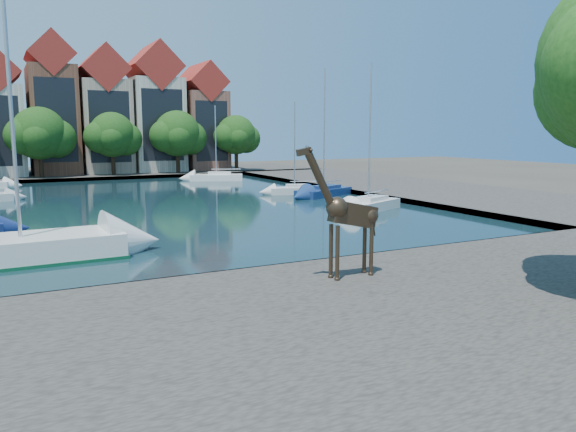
% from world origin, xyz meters
% --- Properties ---
extents(ground, '(160.00, 160.00, 0.00)m').
position_xyz_m(ground, '(0.00, 0.00, 0.00)').
color(ground, '#38332B').
rests_on(ground, ground).
extents(water_basin, '(38.00, 50.00, 0.08)m').
position_xyz_m(water_basin, '(0.00, 24.00, 0.04)').
color(water_basin, black).
rests_on(water_basin, ground).
extents(near_quay, '(50.00, 14.00, 0.50)m').
position_xyz_m(near_quay, '(0.00, -7.00, 0.25)').
color(near_quay, '#46433D').
rests_on(near_quay, ground).
extents(far_quay, '(60.00, 16.00, 0.50)m').
position_xyz_m(far_quay, '(0.00, 56.00, 0.25)').
color(far_quay, '#46433D').
rests_on(far_quay, ground).
extents(right_quay, '(14.00, 52.00, 0.50)m').
position_xyz_m(right_quay, '(25.00, 24.00, 0.25)').
color(right_quay, '#46433D').
rests_on(right_quay, ground).
extents(townhouse_center, '(5.44, 9.18, 16.93)m').
position_xyz_m(townhouse_center, '(-4.00, 55.99, 8.36)').
color(townhouse_center, brown).
rests_on(townhouse_center, far_quay).
extents(townhouse_east_inner, '(5.94, 9.18, 15.79)m').
position_xyz_m(townhouse_east_inner, '(2.00, 55.99, 7.73)').
color(townhouse_east_inner, tan).
rests_on(townhouse_east_inner, far_quay).
extents(townhouse_east_mid, '(6.43, 9.18, 16.65)m').
position_xyz_m(townhouse_east_mid, '(8.50, 55.99, 8.10)').
color(townhouse_east_mid, beige).
rests_on(townhouse_east_mid, far_quay).
extents(townhouse_east_end, '(5.44, 9.18, 14.43)m').
position_xyz_m(townhouse_east_end, '(15.00, 55.99, 7.11)').
color(townhouse_east_end, brown).
rests_on(townhouse_east_end, far_quay).
extents(far_tree_mid_west, '(7.80, 6.00, 8.00)m').
position_xyz_m(far_tree_mid_west, '(-5.89, 50.49, 5.29)').
color(far_tree_mid_west, '#332114').
rests_on(far_tree_mid_west, far_quay).
extents(far_tree_mid_east, '(7.02, 5.40, 7.52)m').
position_xyz_m(far_tree_mid_east, '(2.10, 50.49, 5.13)').
color(far_tree_mid_east, '#332114').
rests_on(far_tree_mid_east, far_quay).
extents(far_tree_east, '(7.54, 5.80, 7.84)m').
position_xyz_m(far_tree_east, '(10.11, 50.49, 5.24)').
color(far_tree_east, '#332114').
rests_on(far_tree_east, far_quay).
extents(far_tree_far_east, '(6.76, 5.20, 7.36)m').
position_xyz_m(far_tree_far_east, '(18.09, 50.49, 5.08)').
color(far_tree_far_east, '#332114').
rests_on(far_tree_far_east, far_quay).
extents(giraffe_statue, '(3.29, 0.61, 4.71)m').
position_xyz_m(giraffe_statue, '(0.62, -2.99, 2.81)').
color(giraffe_statue, '#38291C').
rests_on(giraffe_statue, near_quay).
extents(sailboat_right_a, '(6.16, 4.28, 10.37)m').
position_xyz_m(sailboat_right_a, '(13.14, 13.29, 0.63)').
color(sailboat_right_a, silver).
rests_on(sailboat_right_a, water_basin).
extents(sailboat_right_b, '(6.28, 4.33, 10.94)m').
position_xyz_m(sailboat_right_b, '(15.00, 22.67, 0.60)').
color(sailboat_right_b, navy).
rests_on(sailboat_right_b, water_basin).
extents(sailboat_right_c, '(4.82, 2.67, 8.26)m').
position_xyz_m(sailboat_right_c, '(13.46, 25.26, 0.56)').
color(sailboat_right_c, silver).
rests_on(sailboat_right_c, water_basin).
extents(sailboat_right_d, '(6.33, 4.22, 8.55)m').
position_xyz_m(sailboat_right_d, '(12.00, 41.87, 0.62)').
color(sailboat_right_d, white).
rests_on(sailboat_right_d, water_basin).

